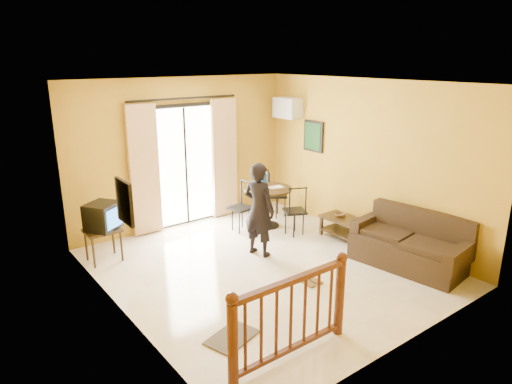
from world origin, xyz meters
TOP-DOWN VIEW (x-y plane):
  - ground at (0.00, 0.00)m, footprint 5.00×5.00m
  - room_shell at (0.00, 0.00)m, footprint 5.00×5.00m
  - balcony_door at (0.00, 2.43)m, footprint 2.25×0.14m
  - tv_table at (-1.90, 1.74)m, footprint 0.53×0.44m
  - television at (-1.87, 1.74)m, footprint 0.63×0.62m
  - picture_left at (-2.22, -0.20)m, footprint 0.05×0.42m
  - dining_table at (1.15, 1.39)m, footprint 0.92×0.92m
  - water_jug at (1.03, 1.39)m, footprint 0.17×0.17m
  - serving_tray at (1.27, 1.29)m, footprint 0.30×0.21m
  - dining_chairs at (1.17, 1.31)m, footprint 1.57×1.50m
  - air_conditioner at (2.09, 1.95)m, footprint 0.31×0.60m
  - botanical_print at (2.22, 1.30)m, footprint 0.05×0.50m
  - coffee_table at (1.85, 0.05)m, footprint 0.48×0.87m
  - bowl at (1.85, 0.17)m, footprint 0.24×0.24m
  - sofa at (1.86, -1.31)m, footprint 1.06×1.91m
  - standing_person at (0.23, 0.46)m, footprint 0.52×0.65m
  - stair_balustrade at (-1.15, -1.90)m, footprint 1.63×0.13m
  - doormat at (-1.46, -1.23)m, footprint 0.69×0.56m
  - sandals at (0.22, -0.81)m, footprint 0.25×0.25m

SIDE VIEW (x-z plane):
  - ground at x=0.00m, z-range 0.00..0.00m
  - dining_chairs at x=1.17m, z-range -0.47..0.47m
  - doormat at x=-1.46m, z-range 0.00..0.02m
  - sandals at x=0.22m, z-range 0.00..0.03m
  - coffee_table at x=1.85m, z-range 0.06..0.45m
  - sofa at x=1.86m, z-range -0.11..0.75m
  - bowl at x=1.85m, z-range 0.39..0.44m
  - tv_table at x=-1.90m, z-range 0.19..0.72m
  - stair_balustrade at x=-1.15m, z-range 0.05..1.08m
  - dining_table at x=1.15m, z-range 0.22..0.99m
  - television at x=-1.87m, z-range 0.53..0.96m
  - serving_tray at x=1.27m, z-range 0.77..0.79m
  - standing_person at x=0.23m, z-range 0.00..1.55m
  - water_jug at x=1.03m, z-range 0.77..1.07m
  - balcony_door at x=0.00m, z-range -0.04..2.42m
  - picture_left at x=-2.22m, z-range 1.29..1.81m
  - botanical_print at x=2.22m, z-range 1.35..1.95m
  - room_shell at x=0.00m, z-range -0.80..4.20m
  - air_conditioner at x=2.09m, z-range 1.95..2.35m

